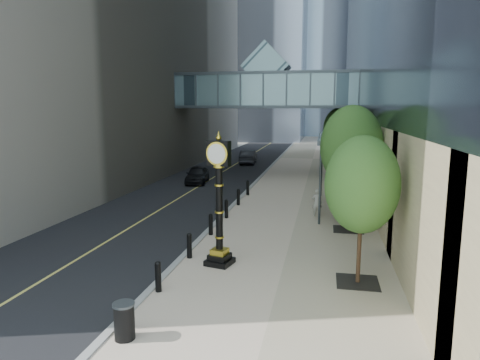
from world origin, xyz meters
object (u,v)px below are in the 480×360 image
object	(u,v)px
car_near	(197,175)
car_far	(248,157)
pedestrian	(317,203)
street_clock	(219,210)
trash_bin	(124,322)

from	to	relation	value
car_near	car_far	distance (m)	13.15
pedestrian	car_far	xyz separation A→B (m)	(-7.81, 22.33, -0.07)
car_far	car_near	bearing A→B (deg)	78.19
street_clock	car_near	size ratio (longest dim) A/B	1.23
street_clock	car_near	world-z (taller)	street_clock
pedestrian	street_clock	bearing A→B (deg)	65.58
trash_bin	pedestrian	distance (m)	14.50
pedestrian	car_far	size ratio (longest dim) A/B	0.34
pedestrian	car_near	world-z (taller)	pedestrian
street_clock	pedestrian	bearing A→B (deg)	81.00
car_far	trash_bin	bearing A→B (deg)	91.28
pedestrian	car_near	xyz separation A→B (m)	(-9.60, 9.31, -0.13)
street_clock	trash_bin	size ratio (longest dim) A/B	5.38
street_clock	car_far	distance (m)	30.84
pedestrian	car_far	world-z (taller)	pedestrian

